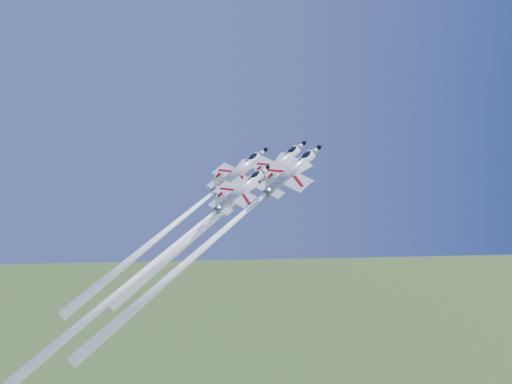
{
  "coord_description": "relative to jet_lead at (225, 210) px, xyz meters",
  "views": [
    {
      "loc": [
        -9.57,
        -118.86,
        101.04
      ],
      "look_at": [
        0.0,
        0.0,
        86.93
      ],
      "focal_mm": 40.0,
      "sensor_mm": 36.0,
      "label": 1
    }
  ],
  "objects": [
    {
      "name": "jet_left",
      "position": [
        -8.71,
        2.26,
        -1.82
      ],
      "size": [
        31.94,
        30.59,
        36.44
      ],
      "rotation": [
        0.57,
        0.31,
        -0.78
      ],
      "color": "white"
    },
    {
      "name": "jet_lead",
      "position": [
        0.0,
        0.0,
        0.0
      ],
      "size": [
        31.43,
        30.01,
        35.72
      ],
      "rotation": [
        0.57,
        0.31,
        -0.78
      ],
      "color": "white"
    },
    {
      "name": "jet_right",
      "position": [
        -0.99,
        -8.17,
        -3.07
      ],
      "size": [
        36.16,
        35.13,
        42.07
      ],
      "rotation": [
        0.57,
        0.31,
        -0.78
      ],
      "color": "white"
    },
    {
      "name": "jet_slot",
      "position": [
        -11.63,
        -10.53,
        -6.66
      ],
      "size": [
        34.43,
        33.87,
        40.74
      ],
      "rotation": [
        0.57,
        0.31,
        -0.78
      ],
      "color": "white"
    }
  ]
}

